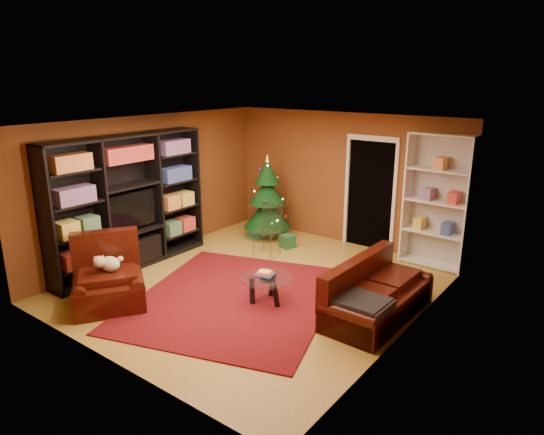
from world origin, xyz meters
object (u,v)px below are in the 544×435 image
Objects in this scene: gift_box_teal at (257,230)px; coffee_table at (267,290)px; dog at (110,264)px; acrylic_chair at (267,232)px; gift_box_green at (287,241)px; media_unit at (129,203)px; sofa at (379,290)px; white_bookshelf at (437,202)px; rug at (235,298)px; armchair at (108,279)px; christmas_tree at (267,197)px.

coffee_table reaches higher than gift_box_teal.
acrylic_chair reaches higher than dog.
gift_box_green is (0.90, -0.17, -0.02)m from gift_box_teal.
media_unit is 1.61× the size of sofa.
media_unit is at bearing 103.28° from sofa.
sofa is at bearing -28.00° from acrylic_chair.
white_bookshelf is at bearing 37.12° from media_unit.
armchair is at bearing -136.49° from rug.
gift_box_green is 0.32× the size of coffee_table.
armchair is (0.98, -1.18, -0.74)m from media_unit.
sofa is 2.91m from acrylic_chair.
armchair is (-3.24, -4.44, -0.75)m from white_bookshelf.
sofa is at bearing 22.20° from coffee_table.
acrylic_chair is (1.56, 1.88, -0.72)m from media_unit.
rug is 0.54m from coffee_table.
christmas_tree is 0.73× the size of white_bookshelf.
coffee_table is at bearing -113.23° from white_bookshelf.
media_unit reaches higher than armchair.
sofa is at bearing -25.13° from dog.
christmas_tree is 3.88m from sofa.
gift_box_teal is at bearing -147.13° from christmas_tree.
white_bookshelf reaches higher than armchair.
armchair is 1.35× the size of coffee_table.
sofa reaches higher than dog.
gift_box_teal is 0.28× the size of armchair.
rug is at bearing -14.67° from dog.
media_unit reaches higher than dog.
sofa is at bearing -30.17° from gift_box_green.
gift_box_green is 2.92m from white_bookshelf.
dog is at bearing 122.65° from sofa.
rug is 1.91m from dog.
gift_box_green is at bearing 106.52° from rug.
armchair is (0.08, -3.92, -0.44)m from christmas_tree.
gift_box_green is at bearing -21.74° from christmas_tree.
sofa reaches higher than coffee_table.
coffee_table is at bearing -52.48° from christmas_tree.
acrylic_chair reaches higher than sofa.
armchair reaches higher than coffee_table.
gift_box_green is 0.23× the size of armchair.
white_bookshelf is 5.48m from dog.
acrylic_chair is (-0.77, 1.79, 0.43)m from rug.
dog reaches higher than gift_box_teal.
sofa is 2.13× the size of acrylic_chair.
rug is at bearing -61.79° from christmas_tree.
christmas_tree is at bearing 118.21° from rug.
gift_box_green is at bearing 23.70° from armchair.
gift_box_green is at bearing 118.25° from coffee_table.
armchair reaches higher than gift_box_teal.
christmas_tree is 0.93× the size of sofa.
white_bookshelf is at bearing -2.97° from dog.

